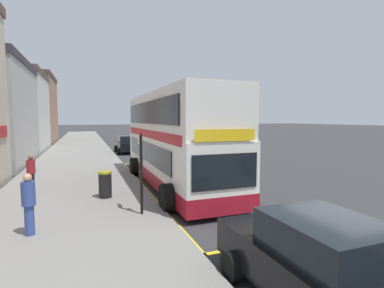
{
  "coord_description": "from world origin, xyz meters",
  "views": [
    {
      "loc": [
        -6.47,
        -5.56,
        3.21
      ],
      "look_at": [
        -1.5,
        7.83,
        1.97
      ],
      "focal_mm": 27.15,
      "sensor_mm": 36.0,
      "label": 1
    }
  ],
  "objects_px": {
    "pedestrian_waiting_near_sign": "(31,172)",
    "pedestrian_further_back": "(29,202)",
    "parked_car_silver_behind": "(180,142)",
    "parked_car_black_across": "(127,144)",
    "parked_car_black_kerbside": "(321,266)",
    "double_decker_bus": "(173,143)",
    "litter_bin": "(105,184)",
    "bus_stop_sign": "(141,166)"
  },
  "relations": [
    {
      "from": "parked_car_black_across",
      "to": "double_decker_bus",
      "type": "bearing_deg",
      "value": 93.78
    },
    {
      "from": "parked_car_black_kerbside",
      "to": "parked_car_black_across",
      "type": "xyz_separation_m",
      "value": [
        0.16,
        24.26,
        0.0
      ]
    },
    {
      "from": "pedestrian_waiting_near_sign",
      "to": "pedestrian_further_back",
      "type": "bearing_deg",
      "value": -81.96
    },
    {
      "from": "parked_car_silver_behind",
      "to": "parked_car_black_kerbside",
      "type": "bearing_deg",
      "value": -100.52
    },
    {
      "from": "pedestrian_further_back",
      "to": "pedestrian_waiting_near_sign",
      "type": "bearing_deg",
      "value": 98.04
    },
    {
      "from": "parked_car_black_kerbside",
      "to": "litter_bin",
      "type": "height_order",
      "value": "parked_car_black_kerbside"
    },
    {
      "from": "pedestrian_waiting_near_sign",
      "to": "bus_stop_sign",
      "type": "bearing_deg",
      "value": -49.65
    },
    {
      "from": "parked_car_silver_behind",
      "to": "litter_bin",
      "type": "distance_m",
      "value": 19.52
    },
    {
      "from": "parked_car_silver_behind",
      "to": "bus_stop_sign",
      "type": "bearing_deg",
      "value": -109.01
    },
    {
      "from": "parked_car_black_across",
      "to": "pedestrian_further_back",
      "type": "xyz_separation_m",
      "value": [
        -5.18,
        -19.33,
        0.24
      ]
    },
    {
      "from": "parked_car_silver_behind",
      "to": "pedestrian_further_back",
      "type": "xyz_separation_m",
      "value": [
        -10.88,
        -20.6,
        0.24
      ]
    },
    {
      "from": "parked_car_black_across",
      "to": "litter_bin",
      "type": "height_order",
      "value": "parked_car_black_across"
    },
    {
      "from": "pedestrian_waiting_near_sign",
      "to": "pedestrian_further_back",
      "type": "relative_size",
      "value": 0.93
    },
    {
      "from": "bus_stop_sign",
      "to": "parked_car_black_across",
      "type": "height_order",
      "value": "bus_stop_sign"
    },
    {
      "from": "parked_car_black_kerbside",
      "to": "parked_car_silver_behind",
      "type": "bearing_deg",
      "value": 78.35
    },
    {
      "from": "parked_car_silver_behind",
      "to": "double_decker_bus",
      "type": "bearing_deg",
      "value": -106.73
    },
    {
      "from": "parked_car_black_kerbside",
      "to": "pedestrian_waiting_near_sign",
      "type": "height_order",
      "value": "pedestrian_waiting_near_sign"
    },
    {
      "from": "pedestrian_waiting_near_sign",
      "to": "litter_bin",
      "type": "height_order",
      "value": "pedestrian_waiting_near_sign"
    },
    {
      "from": "litter_bin",
      "to": "bus_stop_sign",
      "type": "bearing_deg",
      "value": -67.86
    },
    {
      "from": "parked_car_black_kerbside",
      "to": "parked_car_black_across",
      "type": "height_order",
      "value": "same"
    },
    {
      "from": "double_decker_bus",
      "to": "parked_car_black_across",
      "type": "xyz_separation_m",
      "value": [
        -0.26,
        14.4,
        -1.27
      ]
    },
    {
      "from": "parked_car_black_kerbside",
      "to": "double_decker_bus",
      "type": "bearing_deg",
      "value": 88.8
    },
    {
      "from": "bus_stop_sign",
      "to": "pedestrian_further_back",
      "type": "height_order",
      "value": "bus_stop_sign"
    },
    {
      "from": "parked_car_silver_behind",
      "to": "parked_car_black_across",
      "type": "bearing_deg",
      "value": -165.07
    },
    {
      "from": "double_decker_bus",
      "to": "pedestrian_further_back",
      "type": "distance_m",
      "value": 7.42
    },
    {
      "from": "double_decker_bus",
      "to": "litter_bin",
      "type": "height_order",
      "value": "double_decker_bus"
    },
    {
      "from": "parked_car_black_across",
      "to": "pedestrian_waiting_near_sign",
      "type": "distance_m",
      "value": 15.25
    },
    {
      "from": "parked_car_silver_behind",
      "to": "pedestrian_waiting_near_sign",
      "type": "bearing_deg",
      "value": -124.81
    },
    {
      "from": "double_decker_bus",
      "to": "parked_car_black_kerbside",
      "type": "relative_size",
      "value": 2.65
    },
    {
      "from": "pedestrian_waiting_near_sign",
      "to": "pedestrian_further_back",
      "type": "distance_m",
      "value": 5.34
    },
    {
      "from": "parked_car_black_kerbside",
      "to": "parked_car_black_across",
      "type": "relative_size",
      "value": 1.0
    },
    {
      "from": "double_decker_bus",
      "to": "pedestrian_waiting_near_sign",
      "type": "relative_size",
      "value": 7.24
    },
    {
      "from": "parked_car_black_kerbside",
      "to": "litter_bin",
      "type": "xyz_separation_m",
      "value": [
        -2.9,
        8.08,
        -0.14
      ]
    },
    {
      "from": "double_decker_bus",
      "to": "bus_stop_sign",
      "type": "distance_m",
      "value": 4.8
    },
    {
      "from": "bus_stop_sign",
      "to": "pedestrian_waiting_near_sign",
      "type": "xyz_separation_m",
      "value": [
        -3.85,
        4.53,
        -0.75
      ]
    },
    {
      "from": "double_decker_bus",
      "to": "pedestrian_waiting_near_sign",
      "type": "bearing_deg",
      "value": 176.72
    },
    {
      "from": "parked_car_silver_behind",
      "to": "litter_bin",
      "type": "height_order",
      "value": "parked_car_silver_behind"
    },
    {
      "from": "parked_car_black_across",
      "to": "parked_car_silver_behind",
      "type": "height_order",
      "value": "same"
    },
    {
      "from": "double_decker_bus",
      "to": "parked_car_silver_behind",
      "type": "xyz_separation_m",
      "value": [
        5.43,
        15.66,
        -1.27
      ]
    },
    {
      "from": "parked_car_silver_behind",
      "to": "pedestrian_waiting_near_sign",
      "type": "xyz_separation_m",
      "value": [
        -11.62,
        -15.31,
        0.17
      ]
    },
    {
      "from": "pedestrian_waiting_near_sign",
      "to": "pedestrian_further_back",
      "type": "height_order",
      "value": "pedestrian_further_back"
    },
    {
      "from": "parked_car_black_kerbside",
      "to": "parked_car_silver_behind",
      "type": "xyz_separation_m",
      "value": [
        5.85,
        25.52,
        0.0
      ]
    }
  ]
}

